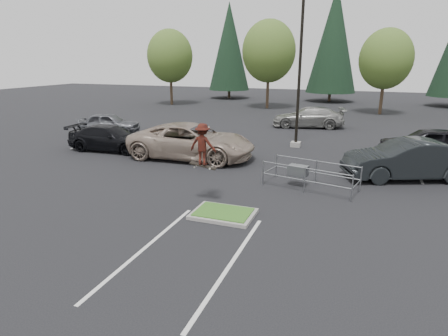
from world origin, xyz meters
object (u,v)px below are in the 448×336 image
(decid_c, at_px, (386,61))
(car_r_black, at_px, (429,143))
(car_far_silver, at_px, (309,117))
(conif_a, at_px, (229,47))
(light_pole, at_px, (299,74))
(decid_b, at_px, (269,53))
(conif_b, at_px, (334,39))
(car_r_charc, at_px, (407,160))
(cart_corral, at_px, (301,171))
(car_l_black, at_px, (110,138))
(skateboarder, at_px, (203,145))
(car_l_tan, at_px, (192,141))
(decid_a, at_px, (170,58))
(car_l_grey, at_px, (108,123))

(decid_c, relative_size, car_r_black, 1.62)
(car_far_silver, bearing_deg, conif_a, -156.56)
(light_pole, xyz_separation_m, decid_b, (-6.51, 18.53, 1.48))
(conif_b, xyz_separation_m, car_far_silver, (0.25, -21.02, -7.01))
(decid_c, distance_m, car_r_charc, 23.24)
(cart_corral, distance_m, car_far_silver, 15.40)
(car_l_black, bearing_deg, decid_c, -38.14)
(car_r_black, xyz_separation_m, car_far_silver, (-7.75, 7.98, -0.05))
(skateboarder, bearing_deg, decid_b, -79.82)
(light_pole, height_order, conif_b, conif_b)
(decid_b, relative_size, skateboarder, 5.50)
(light_pole, height_order, skateboarder, light_pole)
(conif_b, xyz_separation_m, car_r_charc, (6.50, -33.50, -6.92))
(car_l_tan, bearing_deg, cart_corral, -115.30)
(conif_a, distance_m, cart_corral, 39.77)
(conif_b, relative_size, car_r_charc, 2.57)
(skateboarder, bearing_deg, conif_a, -70.90)
(decid_c, bearing_deg, conif_a, 153.04)
(car_l_tan, bearing_deg, decid_c, -26.78)
(skateboarder, relative_size, car_r_charc, 0.31)
(decid_a, xyz_separation_m, decid_c, (24.00, -0.20, -0.33))
(decid_a, relative_size, car_far_silver, 1.55)
(decid_b, bearing_deg, car_l_black, -99.62)
(conif_a, xyz_separation_m, car_l_tan, (9.50, -33.00, -6.12))
(light_pole, relative_size, conif_b, 0.70)
(conif_b, xyz_separation_m, cart_corral, (2.06, -36.31, -7.15))
(car_l_black, height_order, car_l_grey, car_l_grey)
(conif_b, bearing_deg, car_r_charc, -79.02)
(decid_b, height_order, car_l_black, decid_b)
(car_r_black, bearing_deg, car_far_silver, -144.60)
(light_pole, xyz_separation_m, car_l_black, (-10.50, -5.00, -3.80))
(skateboarder, bearing_deg, car_far_silver, -93.56)
(light_pole, height_order, decid_c, light_pole)
(car_l_tan, bearing_deg, car_r_black, -72.31)
(decid_b, distance_m, car_l_tan, 24.12)
(skateboarder, xyz_separation_m, car_r_black, (9.20, 10.50, -1.42))
(light_pole, xyz_separation_m, car_r_charc, (6.00, -5.00, -3.63))
(car_l_tan, bearing_deg, car_l_grey, 61.33)
(light_pole, relative_size, conif_a, 0.78)
(light_pole, xyz_separation_m, car_far_silver, (-0.25, 7.48, -3.72))
(car_l_tan, distance_m, car_r_charc, 11.00)
(decid_b, xyz_separation_m, car_r_black, (14.01, -19.03, -5.16))
(decid_b, height_order, cart_corral, decid_b)
(car_l_tan, relative_size, car_l_black, 1.34)
(decid_a, bearing_deg, car_far_silver, -30.02)
(conif_b, relative_size, skateboarder, 8.28)
(conif_a, distance_m, car_l_grey, 29.20)
(light_pole, distance_m, conif_b, 28.69)
(car_r_black, bearing_deg, car_l_grey, -98.75)
(decid_a, height_order, car_r_black, decid_a)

